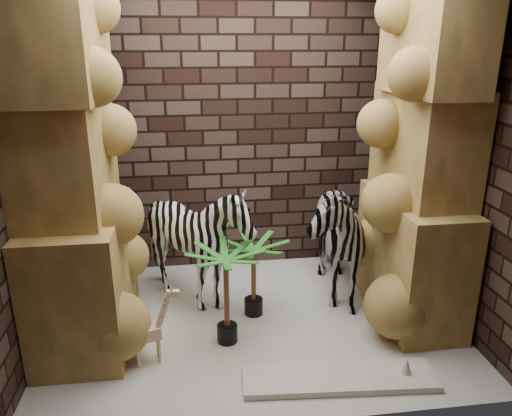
{
  "coord_description": "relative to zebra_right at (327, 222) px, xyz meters",
  "views": [
    {
      "loc": [
        -0.49,
        -3.78,
        2.4
      ],
      "look_at": [
        0.04,
        0.15,
        1.02
      ],
      "focal_mm": 34.52,
      "sensor_mm": 36.0,
      "label": 1
    }
  ],
  "objects": [
    {
      "name": "floor",
      "position": [
        -0.78,
        -0.49,
        -0.73
      ],
      "size": [
        3.5,
        3.5,
        0.0
      ],
      "primitive_type": "plane",
      "color": "beige",
      "rests_on": "ground"
    },
    {
      "name": "wall_back",
      "position": [
        -0.78,
        0.76,
        0.77
      ],
      "size": [
        3.5,
        0.0,
        3.5
      ],
      "primitive_type": "plane",
      "rotation": [
        1.57,
        0.0,
        0.0
      ],
      "color": "black",
      "rests_on": "ground"
    },
    {
      "name": "wall_front",
      "position": [
        -0.78,
        -1.74,
        0.77
      ],
      "size": [
        3.5,
        0.0,
        3.5
      ],
      "primitive_type": "plane",
      "rotation": [
        -1.57,
        0.0,
        0.0
      ],
      "color": "black",
      "rests_on": "ground"
    },
    {
      "name": "wall_left",
      "position": [
        -2.53,
        -0.49,
        0.77
      ],
      "size": [
        0.0,
        3.0,
        3.0
      ],
      "primitive_type": "plane",
      "rotation": [
        1.57,
        0.0,
        1.57
      ],
      "color": "black",
      "rests_on": "ground"
    },
    {
      "name": "wall_right",
      "position": [
        0.97,
        -0.49,
        0.77
      ],
      "size": [
        0.0,
        3.0,
        3.0
      ],
      "primitive_type": "plane",
      "rotation": [
        1.57,
        0.0,
        -1.57
      ],
      "color": "black",
      "rests_on": "ground"
    },
    {
      "name": "rock_pillar_left",
      "position": [
        -2.18,
        -0.49,
        0.77
      ],
      "size": [
        0.68,
        1.3,
        3.0
      ],
      "primitive_type": null,
      "color": "#DAA657",
      "rests_on": "floor"
    },
    {
      "name": "rock_pillar_right",
      "position": [
        0.64,
        -0.49,
        0.77
      ],
      "size": [
        0.58,
        1.25,
        3.0
      ],
      "primitive_type": null,
      "color": "#DAA657",
      "rests_on": "floor"
    },
    {
      "name": "zebra_right",
      "position": [
        0.0,
        0.0,
        0.0
      ],
      "size": [
        0.72,
        1.26,
        1.46
      ],
      "primitive_type": "imported",
      "rotation": [
        0.0,
        0.0,
        -0.05
      ],
      "color": "white",
      "rests_on": "floor"
    },
    {
      "name": "zebra_left",
      "position": [
        -1.24,
        -0.09,
        -0.17
      ],
      "size": [
        1.05,
        1.27,
        1.12
      ],
      "primitive_type": "imported",
      "rotation": [
        0.0,
        0.0,
        -0.04
      ],
      "color": "white",
      "rests_on": "floor"
    },
    {
      "name": "giraffe_toy",
      "position": [
        -1.66,
        -0.95,
        -0.41
      ],
      "size": [
        0.34,
        0.18,
        0.64
      ],
      "primitive_type": null,
      "rotation": [
        0.0,
        0.0,
        0.22
      ],
      "color": "#FFDBA8",
      "rests_on": "floor"
    },
    {
      "name": "palm_front",
      "position": [
        -0.76,
        -0.35,
        -0.36
      ],
      "size": [
        0.36,
        0.36,
        0.73
      ],
      "primitive_type": null,
      "color": "#29721C",
      "rests_on": "floor"
    },
    {
      "name": "palm_back",
      "position": [
        -1.03,
        -0.75,
        -0.31
      ],
      "size": [
        0.36,
        0.36,
        0.84
      ],
      "primitive_type": null,
      "color": "#29721C",
      "rests_on": "floor"
    },
    {
      "name": "surfboard",
      "position": [
        -0.25,
        -1.37,
        -0.7
      ],
      "size": [
        1.44,
        0.46,
        0.05
      ],
      "primitive_type": "cube",
      "rotation": [
        0.0,
        0.0,
        -0.08
      ],
      "color": "beige",
      "rests_on": "floor"
    }
  ]
}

